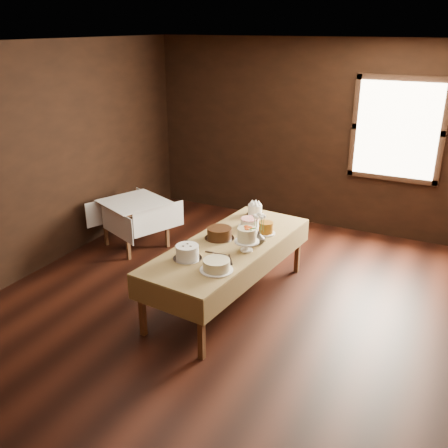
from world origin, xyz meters
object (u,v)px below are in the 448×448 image
(cake_server_d, at_px, (259,241))
(side_table, at_px, (134,206))
(cake_meringue, at_px, (255,210))
(cake_cream, at_px, (216,266))
(cake_flowers, at_px, (247,241))
(cake_caramel, at_px, (266,228))
(cake_swirl, at_px, (187,253))
(cake_server_c, at_px, (241,234))
(flower_vase, at_px, (259,238))
(cake_server_b, at_px, (231,262))
(cake_lattice, at_px, (250,223))
(cake_chocolate, at_px, (219,234))
(cake_server_a, at_px, (220,254))
(cake_server_e, at_px, (192,246))
(display_table, at_px, (229,248))

(cake_server_d, bearing_deg, side_table, 141.29)
(cake_meringue, bearing_deg, cake_server_d, -63.54)
(cake_cream, bearing_deg, cake_flowers, 82.21)
(cake_caramel, distance_m, cake_swirl, 1.09)
(cake_flowers, height_order, cake_server_c, cake_flowers)
(cake_cream, xyz_separation_m, flower_vase, (0.12, 0.78, 0.02))
(cake_meringue, relative_size, cake_swirl, 0.79)
(cake_meringue, xyz_separation_m, cake_server_b, (0.32, -1.36, -0.06))
(cake_meringue, bearing_deg, cake_swirl, -94.29)
(cake_cream, height_order, cake_server_c, cake_cream)
(cake_server_c, bearing_deg, cake_swirl, 159.89)
(cake_lattice, distance_m, flower_vase, 0.49)
(cake_meringue, xyz_separation_m, cake_swirl, (-0.11, -1.49, 0.01))
(cake_flowers, relative_size, cake_server_d, 1.13)
(cake_chocolate, xyz_separation_m, cake_server_a, (0.19, -0.36, -0.06))
(cake_server_b, height_order, cake_server_e, same)
(display_table, xyz_separation_m, cake_meringue, (-0.10, 0.94, 0.12))
(cake_server_a, height_order, cake_server_d, same)
(cake_server_e, relative_size, flower_vase, 1.66)
(cake_server_e, bearing_deg, cake_chocolate, 98.70)
(cake_lattice, bearing_deg, cake_server_e, -113.37)
(cake_caramel, bearing_deg, cake_swirl, -115.32)
(cake_swirl, distance_m, cake_server_c, 0.86)
(cake_server_a, relative_size, cake_server_e, 1.00)
(cake_caramel, relative_size, flower_vase, 1.56)
(display_table, distance_m, cake_server_c, 0.29)
(cake_flowers, bearing_deg, cake_caramel, 89.48)
(cake_caramel, relative_size, cake_cream, 0.63)
(display_table, bearing_deg, cake_caramel, 59.75)
(cake_swirl, distance_m, cake_server_d, 0.89)
(cake_swirl, bearing_deg, flower_vase, 53.71)
(cake_swirl, distance_m, cake_cream, 0.40)
(cake_flowers, height_order, cake_server_e, cake_flowers)
(cake_cream, bearing_deg, cake_meringue, 99.84)
(cake_meringue, xyz_separation_m, cake_server_e, (-0.24, -1.19, -0.06))
(cake_server_d, bearing_deg, cake_chocolate, 172.90)
(display_table, xyz_separation_m, cake_server_e, (-0.33, -0.24, 0.06))
(cake_server_a, height_order, cake_server_e, same)
(cake_server_a, bearing_deg, display_table, 91.17)
(cake_caramel, relative_size, cake_server_a, 0.94)
(display_table, relative_size, cake_flowers, 8.74)
(side_table, distance_m, cake_lattice, 1.87)
(cake_meringue, height_order, cake_lattice, cake_meringue)
(side_table, bearing_deg, cake_server_e, -33.74)
(display_table, xyz_separation_m, side_table, (-1.84, 0.76, -0.06))
(side_table, distance_m, cake_chocolate, 1.83)
(cake_server_b, distance_m, flower_vase, 0.56)
(display_table, distance_m, cake_chocolate, 0.20)
(cake_flowers, xyz_separation_m, cake_server_c, (-0.23, 0.37, -0.11))
(cake_server_a, xyz_separation_m, flower_vase, (0.26, 0.43, 0.07))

